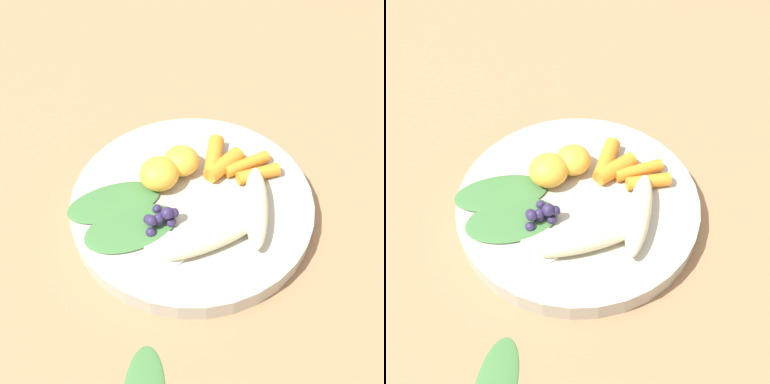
# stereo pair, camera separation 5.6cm
# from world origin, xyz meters

# --- Properties ---
(ground_plane) EXTENTS (2.40, 2.40, 0.00)m
(ground_plane) POSITION_xyz_m (0.00, 0.00, 0.00)
(ground_plane) COLOR #99704C
(bowl) EXTENTS (0.29, 0.29, 0.03)m
(bowl) POSITION_xyz_m (0.00, 0.00, 0.01)
(bowl) COLOR #B2AD9E
(bowl) RESTS_ON ground_plane
(banana_peeled_left) EXTENTS (0.05, 0.12, 0.03)m
(banana_peeled_left) POSITION_xyz_m (-0.07, 0.03, 0.04)
(banana_peeled_left) COLOR beige
(banana_peeled_left) RESTS_ON bowl
(banana_peeled_right) EXTENTS (0.12, 0.07, 0.03)m
(banana_peeled_right) POSITION_xyz_m (-0.02, 0.07, 0.04)
(banana_peeled_right) COLOR beige
(banana_peeled_right) RESTS_ON bowl
(orange_segment_near) EXTENTS (0.05, 0.05, 0.04)m
(orange_segment_near) POSITION_xyz_m (0.04, -0.03, 0.04)
(orange_segment_near) COLOR #F4A833
(orange_segment_near) RESTS_ON bowl
(orange_segment_far) EXTENTS (0.04, 0.04, 0.03)m
(orange_segment_far) POSITION_xyz_m (0.01, -0.05, 0.04)
(orange_segment_far) COLOR #F4A833
(orange_segment_far) RESTS_ON bowl
(carrot_front) EXTENTS (0.06, 0.03, 0.02)m
(carrot_front) POSITION_xyz_m (-0.08, -0.02, 0.03)
(carrot_front) COLOR orange
(carrot_front) RESTS_ON bowl
(carrot_mid_left) EXTENTS (0.06, 0.04, 0.02)m
(carrot_mid_left) POSITION_xyz_m (-0.07, -0.04, 0.03)
(carrot_mid_left) COLOR orange
(carrot_mid_left) RESTS_ON bowl
(carrot_mid_right) EXTENTS (0.05, 0.05, 0.02)m
(carrot_mid_right) POSITION_xyz_m (-0.04, -0.04, 0.04)
(carrot_mid_right) COLOR orange
(carrot_mid_right) RESTS_ON bowl
(carrot_rear) EXTENTS (0.03, 0.07, 0.02)m
(carrot_rear) POSITION_xyz_m (-0.03, -0.05, 0.04)
(carrot_rear) COLOR orange
(carrot_rear) RESTS_ON bowl
(blueberry_pile) EXTENTS (0.04, 0.04, 0.03)m
(blueberry_pile) POSITION_xyz_m (0.04, 0.04, 0.04)
(blueberry_pile) COLOR #2D234C
(blueberry_pile) RESTS_ON bowl
(coconut_shred_patch) EXTENTS (0.05, 0.05, 0.00)m
(coconut_shred_patch) POSITION_xyz_m (0.04, 0.07, 0.03)
(coconut_shred_patch) COLOR white
(coconut_shred_patch) RESTS_ON bowl
(kale_leaf_left) EXTENTS (0.12, 0.08, 0.00)m
(kale_leaf_left) POSITION_xyz_m (0.09, 0.00, 0.03)
(kale_leaf_left) COLOR #3D7038
(kale_leaf_left) RESTS_ON bowl
(kale_leaf_right) EXTENTS (0.12, 0.09, 0.00)m
(kale_leaf_right) POSITION_xyz_m (0.07, 0.04, 0.03)
(kale_leaf_right) COLOR #3D7038
(kale_leaf_right) RESTS_ON bowl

